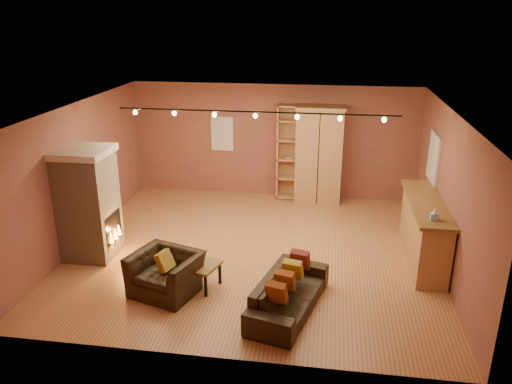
% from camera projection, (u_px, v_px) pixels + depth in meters
% --- Properties ---
extents(floor, '(7.00, 7.00, 0.00)m').
position_uv_depth(floor, '(254.00, 251.00, 9.83)').
color(floor, '#905B33').
rests_on(floor, ground).
extents(ceiling, '(7.00, 7.00, 0.00)m').
position_uv_depth(ceiling, '(254.00, 110.00, 8.87)').
color(ceiling, '#55391A').
rests_on(ceiling, back_wall).
extents(back_wall, '(7.00, 0.02, 2.80)m').
position_uv_depth(back_wall, '(274.00, 141.00, 12.37)').
color(back_wall, brown).
rests_on(back_wall, floor).
extents(left_wall, '(0.02, 6.50, 2.80)m').
position_uv_depth(left_wall, '(79.00, 175.00, 9.84)').
color(left_wall, brown).
rests_on(left_wall, floor).
extents(right_wall, '(0.02, 6.50, 2.80)m').
position_uv_depth(right_wall, '(448.00, 193.00, 8.86)').
color(right_wall, brown).
rests_on(right_wall, floor).
extents(fireplace, '(1.01, 0.98, 2.12)m').
position_uv_depth(fireplace, '(89.00, 203.00, 9.33)').
color(fireplace, tan).
rests_on(fireplace, floor).
extents(back_window, '(0.56, 0.04, 0.86)m').
position_uv_depth(back_window, '(222.00, 134.00, 12.48)').
color(back_window, silver).
rests_on(back_window, back_wall).
extents(bookcase, '(0.96, 0.37, 2.35)m').
position_uv_depth(bookcase, '(297.00, 151.00, 12.24)').
color(bookcase, tan).
rests_on(bookcase, floor).
extents(armoire, '(1.16, 0.66, 2.37)m').
position_uv_depth(armoire, '(319.00, 155.00, 12.00)').
color(armoire, tan).
rests_on(armoire, floor).
extents(bar_counter, '(0.65, 2.47, 1.18)m').
position_uv_depth(bar_counter, '(424.00, 231.00, 9.29)').
color(bar_counter, tan).
rests_on(bar_counter, floor).
extents(tissue_box, '(0.12, 0.12, 0.22)m').
position_uv_depth(tissue_box, '(434.00, 215.00, 8.27)').
color(tissue_box, '#82AAD1').
rests_on(tissue_box, bar_counter).
extents(right_window, '(0.05, 0.90, 1.00)m').
position_uv_depth(right_window, '(434.00, 158.00, 10.08)').
color(right_window, silver).
rests_on(right_window, right_wall).
extents(loveseat, '(1.05, 2.05, 0.80)m').
position_uv_depth(loveseat, '(289.00, 287.00, 7.78)').
color(loveseat, black).
rests_on(loveseat, floor).
extents(armchair, '(1.23, 0.99, 0.93)m').
position_uv_depth(armchair, '(165.00, 267.00, 8.25)').
color(armchair, black).
rests_on(armchair, floor).
extents(coffee_table, '(0.71, 0.71, 0.43)m').
position_uv_depth(coffee_table, '(201.00, 267.00, 8.44)').
color(coffee_table, brown).
rests_on(coffee_table, floor).
extents(track_rail, '(5.20, 0.09, 0.13)m').
position_uv_depth(track_rail, '(255.00, 114.00, 9.09)').
color(track_rail, black).
rests_on(track_rail, ceiling).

